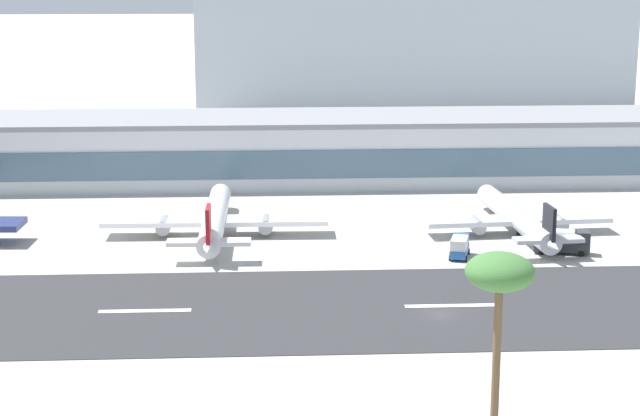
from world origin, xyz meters
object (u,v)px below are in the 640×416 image
at_px(terminal_building, 334,148).
at_px(service_fuel_truck_1, 562,241).
at_px(distant_hotel_block, 412,31).
at_px(service_box_truck_0, 460,246).
at_px(airliner_black_tail_gate_2, 519,219).
at_px(palm_tree_3, 500,276).
at_px(airliner_red_tail_gate_1, 215,221).

relative_size(terminal_building, service_fuel_truck_1, 17.14).
bearing_deg(distant_hotel_block, service_box_truck_0, -94.87).
relative_size(terminal_building, airliner_black_tail_gate_2, 3.80).
bearing_deg(distant_hotel_block, terminal_building, -106.82).
relative_size(terminal_building, palm_tree_3, 8.54).
bearing_deg(airliner_red_tail_gate_1, service_box_truck_0, -109.82).
relative_size(distant_hotel_block, airliner_red_tail_gate_1, 2.93).
height_order(distant_hotel_block, airliner_red_tail_gate_1, distant_hotel_block).
height_order(airliner_red_tail_gate_1, service_fuel_truck_1, airliner_red_tail_gate_1).
relative_size(terminal_building, service_box_truck_0, 23.60).
distance_m(terminal_building, distant_hotel_block, 99.35).
xyz_separation_m(airliner_black_tail_gate_2, service_fuel_truck_1, (4.09, -11.50, -0.63)).
bearing_deg(terminal_building, palm_tree_3, -86.25).
relative_size(airliner_black_tail_gate_2, service_fuel_truck_1, 4.51).
xyz_separation_m(airliner_black_tail_gate_2, palm_tree_3, (-19.54, -73.44, 12.82)).
distance_m(distant_hotel_block, airliner_red_tail_gate_1, 149.02).
bearing_deg(service_fuel_truck_1, airliner_red_tail_gate_1, 178.98).
bearing_deg(service_fuel_truck_1, palm_tree_3, -98.44).
relative_size(service_box_truck_0, service_fuel_truck_1, 0.73).
height_order(service_box_truck_0, palm_tree_3, palm_tree_3).
distance_m(airliner_red_tail_gate_1, service_box_truck_0, 40.45).
bearing_deg(airliner_red_tail_gate_1, terminal_building, -25.88).
distance_m(airliner_black_tail_gate_2, palm_tree_3, 77.07).
xyz_separation_m(airliner_red_tail_gate_1, airliner_black_tail_gate_2, (49.91, -1.41, -0.10)).
distance_m(service_box_truck_0, palm_tree_3, 62.58).
distance_m(airliner_black_tail_gate_2, service_fuel_truck_1, 12.22).
distance_m(terminal_building, service_fuel_truck_1, 65.90).
xyz_separation_m(terminal_building, airliner_black_tail_gate_2, (27.38, -46.22, -3.97)).
distance_m(airliner_red_tail_gate_1, airliner_black_tail_gate_2, 49.93).
relative_size(airliner_red_tail_gate_1, palm_tree_3, 2.34).
distance_m(distant_hotel_block, service_box_truck_0, 154.86).
bearing_deg(airliner_red_tail_gate_1, distant_hotel_block, -19.35).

